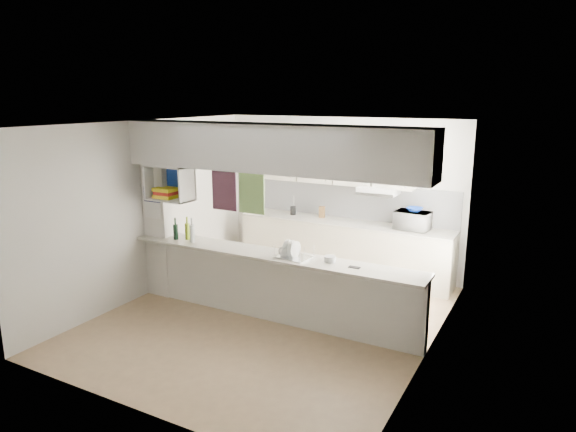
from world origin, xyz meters
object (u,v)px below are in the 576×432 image
Objects in this scene: microwave at (413,221)px; dish_rack at (294,251)px; wine_bottles at (185,232)px; bowl at (415,210)px.

dish_rack is (-0.96, -2.11, -0.05)m from microwave.
microwave is 1.40× the size of wine_bottles.
bowl reaches higher than dish_rack.
bowl is 3.47m from wine_bottles.
dish_rack is at bearing -114.63° from bowl.
dish_rack is at bearing 0.74° from wine_bottles.
microwave reaches higher than dish_rack.
dish_rack is 1.74m from wine_bottles.
microwave is at bearing 74.46° from dish_rack.
microwave is 2.09× the size of bowl.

